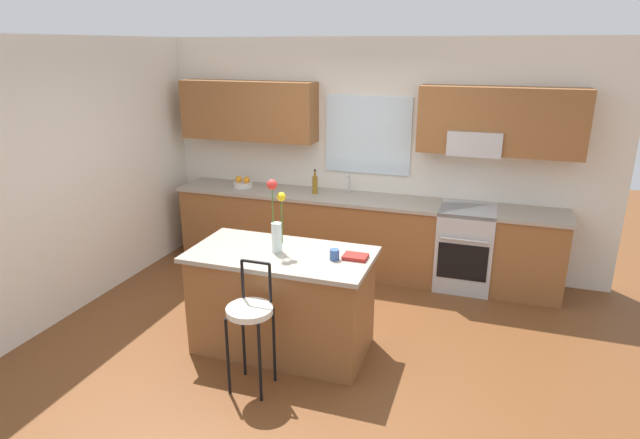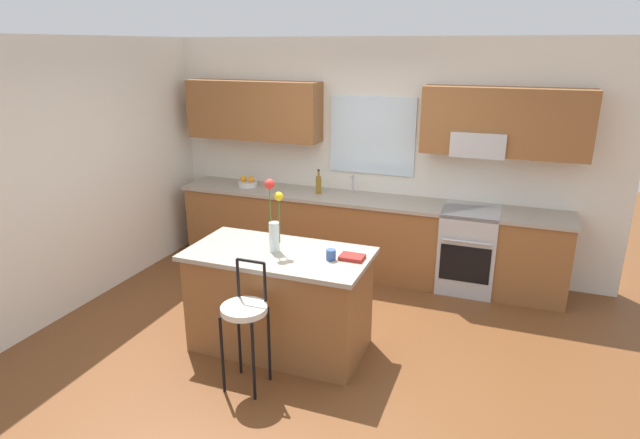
{
  "view_description": "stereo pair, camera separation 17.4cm",
  "coord_description": "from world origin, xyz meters",
  "px_view_note": "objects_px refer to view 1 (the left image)",
  "views": [
    {
      "loc": [
        1.46,
        -4.09,
        2.61
      ],
      "look_at": [
        -0.11,
        0.55,
        1.0
      ],
      "focal_mm": 29.88,
      "sensor_mm": 36.0,
      "label": 1
    },
    {
      "loc": [
        1.62,
        -4.03,
        2.61
      ],
      "look_at": [
        -0.11,
        0.55,
        1.0
      ],
      "focal_mm": 29.88,
      "sensor_mm": 36.0,
      "label": 2
    }
  ],
  "objects_px": {
    "flower_vase": "(276,221)",
    "bottle_olive_oil": "(315,184)",
    "bar_stool_near": "(250,316)",
    "cookbook": "(355,257)",
    "oven_range": "(465,247)",
    "fruit_bowl_oranges": "(243,184)",
    "mug_ceramic": "(334,255)",
    "kitchen_island": "(282,301)"
  },
  "relations": [
    {
      "from": "oven_range",
      "to": "cookbook",
      "type": "bearing_deg",
      "value": -113.98
    },
    {
      "from": "kitchen_island",
      "to": "bottle_olive_oil",
      "type": "relative_size",
      "value": 5.41
    },
    {
      "from": "flower_vase",
      "to": "bottle_olive_oil",
      "type": "relative_size",
      "value": 2.18
    },
    {
      "from": "bar_stool_near",
      "to": "bottle_olive_oil",
      "type": "height_order",
      "value": "bottle_olive_oil"
    },
    {
      "from": "oven_range",
      "to": "bar_stool_near",
      "type": "distance_m",
      "value": 2.87
    },
    {
      "from": "kitchen_island",
      "to": "bottle_olive_oil",
      "type": "xyz_separation_m",
      "value": [
        -0.35,
        1.88,
        0.57
      ]
    },
    {
      "from": "bottle_olive_oil",
      "to": "oven_range",
      "type": "bearing_deg",
      "value": -0.79
    },
    {
      "from": "cookbook",
      "to": "bottle_olive_oil",
      "type": "height_order",
      "value": "bottle_olive_oil"
    },
    {
      "from": "flower_vase",
      "to": "kitchen_island",
      "type": "bearing_deg",
      "value": -14.9
    },
    {
      "from": "oven_range",
      "to": "bottle_olive_oil",
      "type": "distance_m",
      "value": 1.87
    },
    {
      "from": "kitchen_island",
      "to": "flower_vase",
      "type": "height_order",
      "value": "flower_vase"
    },
    {
      "from": "bar_stool_near",
      "to": "flower_vase",
      "type": "relative_size",
      "value": 1.64
    },
    {
      "from": "bar_stool_near",
      "to": "bottle_olive_oil",
      "type": "distance_m",
      "value": 2.56
    },
    {
      "from": "flower_vase",
      "to": "fruit_bowl_oranges",
      "type": "relative_size",
      "value": 2.65
    },
    {
      "from": "cookbook",
      "to": "fruit_bowl_oranges",
      "type": "bearing_deg",
      "value": 136.98
    },
    {
      "from": "oven_range",
      "to": "bar_stool_near",
      "type": "xyz_separation_m",
      "value": [
        -1.43,
        -2.48,
        0.18
      ]
    },
    {
      "from": "bar_stool_near",
      "to": "fruit_bowl_oranges",
      "type": "relative_size",
      "value": 4.34
    },
    {
      "from": "bar_stool_near",
      "to": "flower_vase",
      "type": "xyz_separation_m",
      "value": [
        -0.04,
        0.64,
        0.56
      ]
    },
    {
      "from": "oven_range",
      "to": "kitchen_island",
      "type": "bearing_deg",
      "value": -127.66
    },
    {
      "from": "oven_range",
      "to": "flower_vase",
      "type": "xyz_separation_m",
      "value": [
        -1.47,
        -1.85,
        0.73
      ]
    },
    {
      "from": "kitchen_island",
      "to": "mug_ceramic",
      "type": "relative_size",
      "value": 17.54
    },
    {
      "from": "kitchen_island",
      "to": "fruit_bowl_oranges",
      "type": "distance_m",
      "value": 2.34
    },
    {
      "from": "mug_ceramic",
      "to": "cookbook",
      "type": "relative_size",
      "value": 0.45
    },
    {
      "from": "oven_range",
      "to": "fruit_bowl_oranges",
      "type": "distance_m",
      "value": 2.78
    },
    {
      "from": "bottle_olive_oil",
      "to": "bar_stool_near",
      "type": "bearing_deg",
      "value": -82.16
    },
    {
      "from": "cookbook",
      "to": "bottle_olive_oil",
      "type": "distance_m",
      "value": 2.06
    },
    {
      "from": "oven_range",
      "to": "mug_ceramic",
      "type": "height_order",
      "value": "mug_ceramic"
    },
    {
      "from": "fruit_bowl_oranges",
      "to": "oven_range",
      "type": "bearing_deg",
      "value": -0.52
    },
    {
      "from": "bar_stool_near",
      "to": "cookbook",
      "type": "relative_size",
      "value": 5.21
    },
    {
      "from": "mug_ceramic",
      "to": "flower_vase",
      "type": "bearing_deg",
      "value": 178.21
    },
    {
      "from": "oven_range",
      "to": "kitchen_island",
      "type": "relative_size",
      "value": 0.58
    },
    {
      "from": "cookbook",
      "to": "bar_stool_near",
      "type": "bearing_deg",
      "value": -132.44
    },
    {
      "from": "bar_stool_near",
      "to": "bottle_olive_oil",
      "type": "relative_size",
      "value": 3.57
    },
    {
      "from": "bar_stool_near",
      "to": "cookbook",
      "type": "height_order",
      "value": "bar_stool_near"
    },
    {
      "from": "cookbook",
      "to": "kitchen_island",
      "type": "bearing_deg",
      "value": -173.47
    },
    {
      "from": "flower_vase",
      "to": "mug_ceramic",
      "type": "height_order",
      "value": "flower_vase"
    },
    {
      "from": "oven_range",
      "to": "flower_vase",
      "type": "distance_m",
      "value": 2.47
    },
    {
      "from": "cookbook",
      "to": "fruit_bowl_oranges",
      "type": "height_order",
      "value": "fruit_bowl_oranges"
    },
    {
      "from": "oven_range",
      "to": "fruit_bowl_oranges",
      "type": "relative_size",
      "value": 3.83
    },
    {
      "from": "mug_ceramic",
      "to": "cookbook",
      "type": "distance_m",
      "value": 0.18
    },
    {
      "from": "flower_vase",
      "to": "mug_ceramic",
      "type": "distance_m",
      "value": 0.57
    },
    {
      "from": "bar_stool_near",
      "to": "cookbook",
      "type": "bearing_deg",
      "value": 47.56
    }
  ]
}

